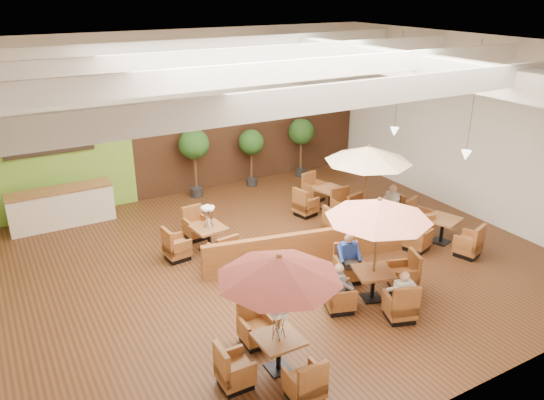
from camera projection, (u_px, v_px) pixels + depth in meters
room at (257, 116)px, 13.82m from camera, size 14.04×14.00×5.52m
service_counter at (62, 207)px, 15.98m from camera, size 3.00×0.75×1.18m
booth_divider at (325, 245)px, 13.95m from camera, size 6.45×1.51×0.91m
table_0 at (276, 289)px, 9.42m from camera, size 2.37×2.43×2.50m
table_1 at (377, 231)px, 11.73m from camera, size 2.65×2.65×2.56m
table_2 at (367, 173)px, 15.08m from camera, size 2.66×2.66×2.68m
table_3 at (201, 238)px, 14.32m from camera, size 1.71×2.52×1.51m
table_4 at (435, 233)px, 14.84m from camera, size 1.86×2.66×0.94m
table_5 at (323, 201)px, 17.02m from camera, size 1.80×2.61×0.94m
topiary_0 at (194, 147)px, 17.71m from camera, size 1.03×1.03×2.39m
topiary_1 at (251, 144)px, 18.78m from camera, size 0.90×0.90×2.08m
topiary_2 at (301, 134)px, 19.70m from camera, size 0.96×0.96×2.22m
diner_0 at (402, 290)px, 11.36m from camera, size 0.40×0.36×0.75m
diner_1 at (349, 254)px, 12.86m from camera, size 0.44×0.40×0.79m
diner_2 at (341, 282)px, 11.69m from camera, size 0.37×0.40×0.72m
diner_3 at (387, 220)px, 14.69m from camera, size 0.41×0.33×0.81m
diner_4 at (390, 201)px, 15.92m from camera, size 0.38×0.44×0.83m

